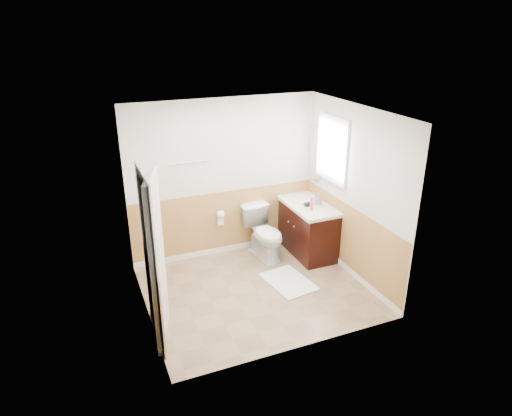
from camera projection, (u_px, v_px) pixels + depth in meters
name	position (u px, v px, depth m)	size (l,w,h in m)	color
floor	(256.00, 290.00, 6.39)	(3.00, 3.00, 0.00)	#8C7051
ceiling	(256.00, 113.00, 5.43)	(3.00, 3.00, 0.00)	white
wall_back	(224.00, 179.00, 7.02)	(3.00, 3.00, 0.00)	silver
wall_front	(303.00, 252.00, 4.81)	(3.00, 3.00, 0.00)	silver
wall_left	(140.00, 227.00, 5.38)	(3.00, 3.00, 0.00)	silver
wall_right	(353.00, 193.00, 6.45)	(3.00, 3.00, 0.00)	silver
wainscot_back	(226.00, 223.00, 7.30)	(3.00, 3.00, 0.00)	tan
wainscot_front	(300.00, 311.00, 5.10)	(3.00, 3.00, 0.00)	tan
wainscot_left	(147.00, 282.00, 5.67)	(2.60, 2.60, 0.00)	tan
wainscot_right	(349.00, 241.00, 6.73)	(2.60, 2.60, 0.00)	tan
toilet	(265.00, 233.00, 7.18)	(0.45, 0.80, 0.81)	white
bath_mat	(289.00, 282.00, 6.59)	(0.55, 0.80, 0.02)	white
vanity_cabinet	(308.00, 230.00, 7.31)	(0.55, 1.10, 0.80)	black
vanity_knob_left	(294.00, 227.00, 7.07)	(0.03, 0.03, 0.03)	silver
vanity_knob_right	(288.00, 222.00, 7.24)	(0.03, 0.03, 0.03)	silver
countertop	(308.00, 205.00, 7.15)	(0.60, 1.15, 0.05)	silver
sink_basin	(304.00, 200.00, 7.27)	(0.36, 0.36, 0.02)	silver
faucet	(314.00, 195.00, 7.31)	(0.02, 0.02, 0.14)	silver
lotion_bottle	(312.00, 204.00, 6.84)	(0.05, 0.05, 0.22)	#EF3D5E
soap_dispenser	(318.00, 199.00, 7.08)	(0.08, 0.09, 0.19)	gray
hair_dryer_body	(309.00, 204.00, 7.04)	(0.07, 0.07, 0.14)	black
hair_dryer_handle	(307.00, 206.00, 7.03)	(0.03, 0.03, 0.07)	black
mirror_panel	(315.00, 154.00, 7.26)	(0.02, 0.35, 0.90)	silver
window_frame	(332.00, 149.00, 6.74)	(0.04, 0.80, 1.00)	white
window_glass	(333.00, 149.00, 6.75)	(0.01, 0.70, 0.90)	white
door	(157.00, 260.00, 5.12)	(0.05, 0.80, 2.04)	white
door_frame	(151.00, 260.00, 5.09)	(0.02, 0.92, 2.10)	white
door_knob	(157.00, 252.00, 5.45)	(0.06, 0.06, 0.06)	silver
towel_bar	(189.00, 162.00, 6.65)	(0.02, 0.02, 0.62)	silver
tp_holder_bar	(220.00, 214.00, 7.14)	(0.02, 0.02, 0.14)	silver
tp_roll	(220.00, 214.00, 7.14)	(0.11, 0.11, 0.10)	white
tp_sheet	(221.00, 221.00, 7.18)	(0.10, 0.01, 0.16)	white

